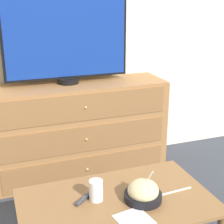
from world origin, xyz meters
TOP-DOWN VIEW (x-y plane):
  - ground_plane at (0.00, 0.00)m, footprint 12.00×12.00m
  - wall_back at (0.00, 0.03)m, footprint 12.00×0.05m
  - dresser at (-0.02, -0.24)m, footprint 1.49×0.44m
  - tv at (-0.09, -0.18)m, footprint 1.02×0.18m
  - coffee_table at (-0.13, -1.42)m, footprint 1.04×0.62m
  - takeout_bowl at (0.01, -1.47)m, footprint 0.21×0.21m
  - drink_cup at (-0.23, -1.38)m, footprint 0.08×0.08m
  - napkin at (-0.11, -1.61)m, footprint 0.19×0.19m
  - knife at (0.22, -1.45)m, footprint 0.20×0.02m
  - remote_control at (-0.29, -1.36)m, footprint 0.13×0.11m

SIDE VIEW (x-z plane):
  - ground_plane at x=0.00m, z-range 0.00..0.00m
  - coffee_table at x=-0.13m, z-range 0.17..0.63m
  - dresser at x=-0.02m, z-range 0.00..0.81m
  - napkin at x=-0.11m, z-range 0.46..0.46m
  - knife at x=0.22m, z-range 0.46..0.46m
  - remote_control at x=-0.29m, z-range 0.46..0.47m
  - takeout_bowl at x=0.01m, z-range 0.42..0.59m
  - drink_cup at x=-0.23m, z-range 0.45..0.57m
  - tv at x=-0.09m, z-range 0.82..1.57m
  - wall_back at x=0.00m, z-range 0.00..2.60m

